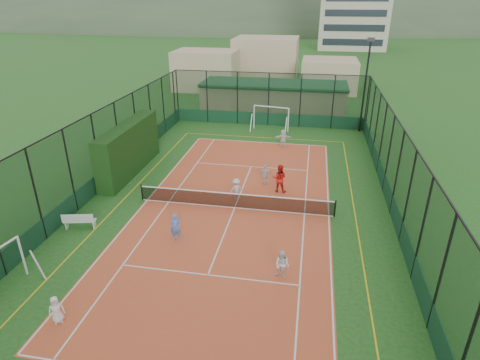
# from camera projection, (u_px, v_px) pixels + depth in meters

# --- Properties ---
(ground) EXTENTS (300.00, 300.00, 0.00)m
(ground) POSITION_uv_depth(u_px,v_px,m) (235.00, 208.00, 23.81)
(ground) COLOR #1F4E1A
(ground) RESTS_ON ground
(court_slab) EXTENTS (11.17, 23.97, 0.01)m
(court_slab) POSITION_uv_depth(u_px,v_px,m) (235.00, 208.00, 23.81)
(court_slab) COLOR #C6432C
(court_slab) RESTS_ON ground
(tennis_net) EXTENTS (11.67, 0.12, 1.06)m
(tennis_net) POSITION_uv_depth(u_px,v_px,m) (235.00, 200.00, 23.59)
(tennis_net) COLOR black
(tennis_net) RESTS_ON ground
(perimeter_fence) EXTENTS (18.12, 34.12, 5.00)m
(perimeter_fence) POSITION_uv_depth(u_px,v_px,m) (234.00, 169.00, 22.77)
(perimeter_fence) COLOR black
(perimeter_fence) RESTS_ON ground
(floodlight_ne) EXTENTS (0.60, 0.26, 8.25)m
(floodlight_ne) POSITION_uv_depth(u_px,v_px,m) (365.00, 87.00, 35.53)
(floodlight_ne) COLOR black
(floodlight_ne) RESTS_ON ground
(clubhouse) EXTENTS (15.20, 7.20, 3.15)m
(clubhouse) POSITION_uv_depth(u_px,v_px,m) (274.00, 97.00, 42.81)
(clubhouse) COLOR tan
(clubhouse) RESTS_ON ground
(distant_hills) EXTENTS (200.00, 60.00, 24.00)m
(distant_hills) POSITION_uv_depth(u_px,v_px,m) (307.00, 27.00, 157.84)
(distant_hills) COLOR #384C33
(distant_hills) RESTS_ON ground
(hedge_left) EXTENTS (1.19, 7.92, 3.47)m
(hedge_left) POSITION_uv_depth(u_px,v_px,m) (129.00, 149.00, 28.04)
(hedge_left) COLOR black
(hedge_left) RESTS_ON ground
(white_bench) EXTENTS (1.74, 0.82, 0.95)m
(white_bench) POSITION_uv_depth(u_px,v_px,m) (80.00, 220.00, 21.58)
(white_bench) COLOR white
(white_bench) RESTS_ON ground
(futsal_goal_far) EXTENTS (3.53, 1.56, 2.20)m
(futsal_goal_far) POSITION_uv_depth(u_px,v_px,m) (271.00, 118.00, 37.15)
(futsal_goal_far) COLOR white
(futsal_goal_far) RESTS_ON ground
(child_near_left) EXTENTS (0.68, 0.63, 1.17)m
(child_near_left) POSITION_uv_depth(u_px,v_px,m) (56.00, 310.00, 15.26)
(child_near_left) COLOR white
(child_near_left) RESTS_ON court_slab
(child_near_mid) EXTENTS (0.60, 0.45, 1.49)m
(child_near_mid) POSITION_uv_depth(u_px,v_px,m) (176.00, 227.00, 20.39)
(child_near_mid) COLOR #4B7AD6
(child_near_mid) RESTS_ON court_slab
(child_near_right) EXTENTS (0.84, 0.76, 1.40)m
(child_near_right) POSITION_uv_depth(u_px,v_px,m) (282.00, 265.00, 17.62)
(child_near_right) COLOR white
(child_near_right) RESTS_ON court_slab
(child_far_left) EXTENTS (0.99, 0.89, 1.34)m
(child_far_left) POSITION_uv_depth(u_px,v_px,m) (236.00, 189.00, 24.62)
(child_far_left) COLOR silver
(child_far_left) RESTS_ON court_slab
(child_far_right) EXTENTS (0.87, 0.50, 1.40)m
(child_far_right) POSITION_uv_depth(u_px,v_px,m) (265.00, 175.00, 26.45)
(child_far_right) COLOR silver
(child_far_right) RESTS_ON court_slab
(child_far_back) EXTENTS (1.39, 0.63, 1.45)m
(child_far_back) POSITION_uv_depth(u_px,v_px,m) (283.00, 138.00, 33.20)
(child_far_back) COLOR white
(child_far_back) RESTS_ON court_slab
(coach) EXTENTS (0.94, 0.76, 1.84)m
(coach) POSITION_uv_depth(u_px,v_px,m) (279.00, 178.00, 25.41)
(coach) COLOR red
(coach) RESTS_ON court_slab
(tennis_balls) EXTENTS (5.07, 1.35, 0.07)m
(tennis_balls) POSITION_uv_depth(u_px,v_px,m) (231.00, 194.00, 25.35)
(tennis_balls) COLOR #CCE033
(tennis_balls) RESTS_ON court_slab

